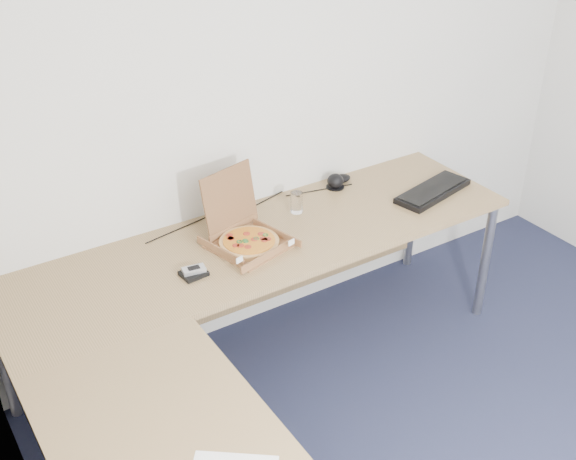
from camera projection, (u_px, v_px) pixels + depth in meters
desk at (251, 313)px, 2.92m from camera, size 2.50×2.20×0.73m
pizza_box at (247, 238)px, 3.30m from camera, size 0.31×0.36×0.31m
drinking_glass at (297, 202)px, 3.56m from camera, size 0.06×0.06×0.11m
keyboard at (433, 191)px, 3.74m from camera, size 0.48×0.26×0.03m
mouse at (341, 179)px, 3.85m from camera, size 0.13×0.10×0.04m
wallet at (194, 274)px, 3.10m from camera, size 0.12×0.10×0.02m
phone at (194, 270)px, 3.09m from camera, size 0.11×0.07×0.02m
dome_speaker at (335, 180)px, 3.79m from camera, size 0.10×0.10×0.08m
cable_bundle at (248, 210)px, 3.60m from camera, size 0.56×0.12×0.01m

